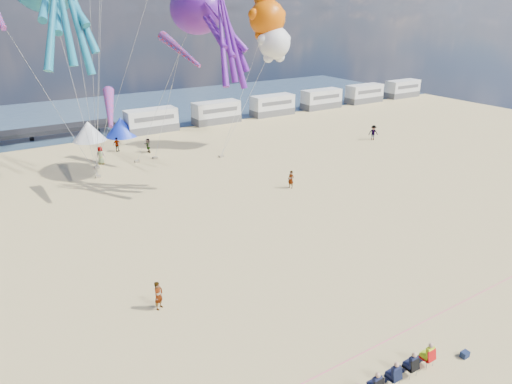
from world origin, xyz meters
name	(u,v)px	position (x,y,z in m)	size (l,w,h in m)	color
ground	(301,299)	(0.00, 0.00, 0.00)	(120.00, 120.00, 0.00)	#DBC17E
water	(79,116)	(0.00, 55.00, 0.02)	(120.00, 120.00, 0.00)	#324B61
motorhome_0	(151,121)	(6.00, 40.00, 1.50)	(6.60, 2.50, 3.00)	silver
motorhome_1	(216,112)	(15.50, 40.00, 1.50)	(6.60, 2.50, 3.00)	silver
motorhome_2	(272,105)	(25.00, 40.00, 1.50)	(6.60, 2.50, 3.00)	silver
motorhome_3	(321,99)	(34.50, 40.00, 1.50)	(6.60, 2.50, 3.00)	silver
motorhome_4	(364,94)	(44.00, 40.00, 1.50)	(6.60, 2.50, 3.00)	silver
motorhome_5	(402,89)	(53.50, 40.00, 1.50)	(6.60, 2.50, 3.00)	silver
tent_white	(89,131)	(-2.00, 40.00, 1.20)	(4.00, 4.00, 2.40)	white
tent_blue	(121,127)	(2.00, 40.00, 1.20)	(4.00, 4.00, 2.40)	#1933CC
spectator_row	(393,373)	(-0.54, -7.08, 0.65)	(6.10, 0.90, 1.30)	black
cooler_navy	(465,354)	(3.64, -7.70, 0.15)	(0.38, 0.28, 0.30)	#162346
rope_line	(366,351)	(0.00, -5.00, 0.02)	(0.03, 0.03, 34.00)	#F2338C
standing_person	(159,295)	(-7.04, 3.38, 0.82)	(0.60, 0.39, 1.64)	tan
beachgoer_0	(101,155)	(-3.16, 30.04, 0.94)	(0.68, 0.45, 1.87)	#7F6659
beachgoer_2	(373,133)	(27.62, 21.74, 0.92)	(0.89, 0.70, 1.84)	#7F6659
beachgoer_3	(117,144)	(-0.43, 33.69, 0.80)	(1.03, 0.59, 1.60)	#7F6659
beachgoer_4	(148,145)	(2.41, 31.40, 0.81)	(0.94, 0.39, 1.61)	#7F6659
beachgoer_5	(291,179)	(9.50, 14.03, 0.81)	(1.51, 0.48, 1.63)	#7F6659
sandbag_a	(98,177)	(-4.56, 25.96, 0.11)	(0.50, 0.35, 0.22)	gray
sandbag_b	(137,161)	(0.15, 28.65, 0.11)	(0.50, 0.35, 0.22)	gray
sandbag_c	(221,156)	(8.48, 25.43, 0.11)	(0.50, 0.35, 0.22)	gray
sandbag_d	(155,158)	(2.20, 28.80, 0.11)	(0.50, 0.35, 0.22)	gray
sandbag_e	(97,167)	(-3.93, 28.93, 0.11)	(0.50, 0.35, 0.22)	gray
kite_octopus_purple	(197,9)	(4.62, 21.80, 15.00)	(3.98, 9.28, 10.60)	#5D1891
kite_panda	(274,43)	(15.59, 25.93, 11.61)	(4.23, 3.98, 5.97)	silver
kite_teddy_orange	(267,19)	(15.13, 26.66, 14.05)	(4.69, 4.41, 6.62)	#DD5A03
windsock_mid	(180,50)	(4.56, 25.74, 11.31)	(1.00, 5.92, 5.92)	red
windsock_right	(110,108)	(-4.09, 20.48, 7.63)	(0.90, 4.52, 4.52)	red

